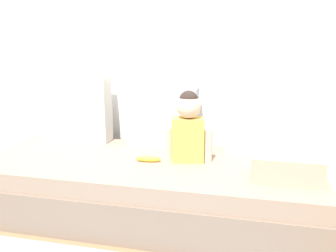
% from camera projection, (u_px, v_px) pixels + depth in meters
% --- Properties ---
extents(ground_plane, '(12.00, 12.00, 0.00)m').
position_uv_depth(ground_plane, '(151.00, 213.00, 2.60)').
color(ground_plane, '#93704C').
extents(back_wall, '(5.50, 0.10, 2.38)m').
position_uv_depth(back_wall, '(170.00, 38.00, 2.86)').
color(back_wall, white).
rests_on(back_wall, ground).
extents(couch, '(2.30, 0.91, 0.39)m').
position_uv_depth(couch, '(151.00, 188.00, 2.56)').
color(couch, '#826C5B').
rests_on(couch, ground).
extents(throw_pillow_left, '(0.56, 0.16, 0.51)m').
position_uv_depth(throw_pillow_left, '(75.00, 109.00, 2.94)').
color(throw_pillow_left, silver).
rests_on(throw_pillow_left, couch).
extents(throw_pillow_center, '(0.53, 0.16, 0.45)m').
position_uv_depth(throw_pillow_center, '(163.00, 117.00, 2.79)').
color(throw_pillow_center, '#B2BCC6').
rests_on(throw_pillow_center, couch).
extents(throw_pillow_right, '(0.46, 0.16, 0.54)m').
position_uv_depth(throw_pillow_right, '(261.00, 116.00, 2.62)').
color(throw_pillow_right, silver).
rests_on(throw_pillow_right, couch).
extents(toddler, '(0.32, 0.16, 0.48)m').
position_uv_depth(toddler, '(188.00, 126.00, 2.45)').
color(toddler, gold).
rests_on(toddler, couch).
extents(banana, '(0.17, 0.07, 0.04)m').
position_uv_depth(banana, '(148.00, 159.00, 2.48)').
color(banana, yellow).
rests_on(banana, couch).
extents(folded_blanket, '(0.40, 0.28, 0.15)m').
position_uv_depth(folded_blanket, '(287.00, 166.00, 2.19)').
color(folded_blanket, tan).
rests_on(folded_blanket, couch).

